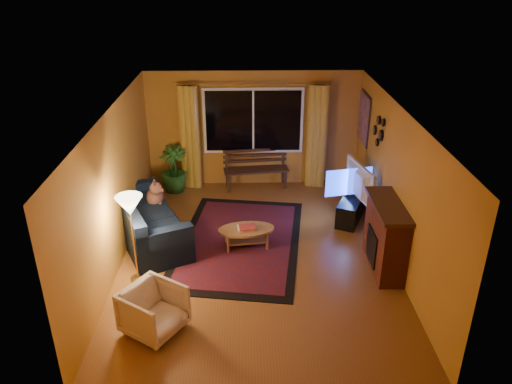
{
  "coord_description": "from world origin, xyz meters",
  "views": [
    {
      "loc": [
        -0.17,
        -7.19,
        4.61
      ],
      "look_at": [
        0.0,
        0.3,
        1.05
      ],
      "focal_mm": 35.0,
      "sensor_mm": 36.0,
      "label": 1
    }
  ],
  "objects_px": {
    "sofa": "(148,218)",
    "coffee_table": "(246,237)",
    "bench": "(256,179)",
    "armchair": "(153,308)",
    "floor_lamp": "(134,240)",
    "tv_console": "(352,208)"
  },
  "relations": [
    {
      "from": "bench",
      "to": "floor_lamp",
      "type": "bearing_deg",
      "value": -127.04
    },
    {
      "from": "armchair",
      "to": "tv_console",
      "type": "xyz_separation_m",
      "value": [
        3.27,
        3.12,
        -0.14
      ]
    },
    {
      "from": "floor_lamp",
      "to": "armchair",
      "type": "bearing_deg",
      "value": -68.69
    },
    {
      "from": "floor_lamp",
      "to": "tv_console",
      "type": "xyz_separation_m",
      "value": [
        3.73,
        1.94,
        -0.5
      ]
    },
    {
      "from": "armchair",
      "to": "coffee_table",
      "type": "height_order",
      "value": "armchair"
    },
    {
      "from": "sofa",
      "to": "coffee_table",
      "type": "distance_m",
      "value": 1.76
    },
    {
      "from": "coffee_table",
      "to": "tv_console",
      "type": "height_order",
      "value": "tv_console"
    },
    {
      "from": "floor_lamp",
      "to": "sofa",
      "type": "bearing_deg",
      "value": 90.67
    },
    {
      "from": "armchair",
      "to": "tv_console",
      "type": "relative_size",
      "value": 0.68
    },
    {
      "from": "armchair",
      "to": "floor_lamp",
      "type": "bearing_deg",
      "value": 55.09
    },
    {
      "from": "sofa",
      "to": "armchair",
      "type": "relative_size",
      "value": 3.0
    },
    {
      "from": "floor_lamp",
      "to": "tv_console",
      "type": "relative_size",
      "value": 1.35
    },
    {
      "from": "floor_lamp",
      "to": "bench",
      "type": "bearing_deg",
      "value": 60.48
    },
    {
      "from": "bench",
      "to": "armchair",
      "type": "distance_m",
      "value": 4.82
    },
    {
      "from": "armchair",
      "to": "coffee_table",
      "type": "bearing_deg",
      "value": 3.56
    },
    {
      "from": "sofa",
      "to": "coffee_table",
      "type": "xyz_separation_m",
      "value": [
        1.72,
        -0.27,
        -0.26
      ]
    },
    {
      "from": "sofa",
      "to": "coffee_table",
      "type": "bearing_deg",
      "value": -33.83
    },
    {
      "from": "tv_console",
      "to": "coffee_table",
      "type": "bearing_deg",
      "value": -129.65
    },
    {
      "from": "armchair",
      "to": "floor_lamp",
      "type": "xyz_separation_m",
      "value": [
        -0.46,
        1.18,
        0.36
      ]
    },
    {
      "from": "bench",
      "to": "coffee_table",
      "type": "bearing_deg",
      "value": -102.77
    },
    {
      "from": "floor_lamp",
      "to": "tv_console",
      "type": "distance_m",
      "value": 4.24
    },
    {
      "from": "floor_lamp",
      "to": "coffee_table",
      "type": "xyz_separation_m",
      "value": [
        1.71,
        0.96,
        -0.55
      ]
    }
  ]
}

